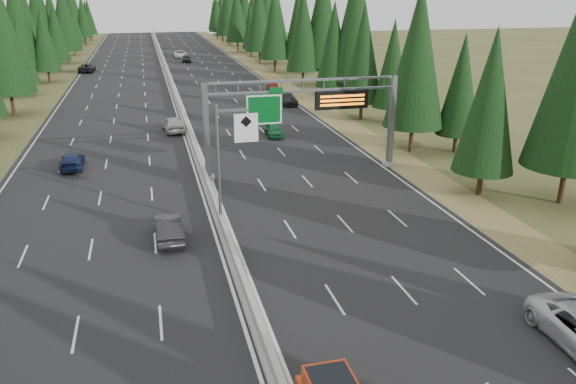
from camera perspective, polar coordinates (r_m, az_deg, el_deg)
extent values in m
cube|color=black|center=(89.97, -11.62, 10.10)|extent=(32.00, 260.00, 0.08)
cube|color=olive|center=(92.49, -0.37, 10.75)|extent=(3.60, 260.00, 0.06)
cube|color=#434821|center=(90.94, -23.00, 9.04)|extent=(3.60, 260.00, 0.06)
cube|color=gray|center=(89.94, -11.63, 10.22)|extent=(0.70, 260.00, 0.30)
cube|color=gray|center=(89.88, -11.64, 10.47)|extent=(0.30, 260.00, 0.60)
cube|color=slate|center=(45.18, -8.29, 6.01)|extent=(0.45, 0.45, 7.80)
cube|color=gray|center=(46.20, -8.06, 1.49)|extent=(0.90, 0.90, 0.30)
cube|color=slate|center=(49.30, 10.47, 7.05)|extent=(0.45, 0.45, 7.80)
cube|color=gray|center=(50.24, 10.21, 2.87)|extent=(0.90, 0.90, 0.30)
cube|color=slate|center=(45.90, 1.54, 11.29)|extent=(15.85, 0.35, 0.16)
cube|color=slate|center=(46.03, 1.53, 10.25)|extent=(15.85, 0.35, 0.16)
cube|color=#054C19|center=(45.27, -2.44, 8.37)|extent=(3.00, 0.10, 2.50)
cube|color=silver|center=(45.21, -2.42, 8.35)|extent=(2.85, 0.02, 2.35)
cube|color=#054C19|center=(45.21, -1.21, 10.30)|extent=(1.10, 0.10, 0.45)
cube|color=black|center=(46.86, 5.47, 9.31)|extent=(4.50, 0.40, 1.50)
cube|color=orange|center=(46.59, 5.58, 9.69)|extent=(3.80, 0.02, 0.18)
cube|color=orange|center=(46.65, 5.56, 9.26)|extent=(3.80, 0.02, 0.18)
cube|color=orange|center=(46.72, 5.55, 8.84)|extent=(3.80, 0.02, 0.18)
cylinder|color=slate|center=(35.53, -7.07, 2.44)|extent=(0.20, 0.20, 8.00)
cube|color=gray|center=(36.87, -6.81, -3.36)|extent=(0.50, 0.50, 0.20)
cube|color=slate|center=(34.76, -5.67, 8.24)|extent=(2.00, 0.15, 0.15)
cube|color=silver|center=(35.01, -4.27, 6.52)|extent=(1.50, 0.06, 1.80)
cylinder|color=black|center=(44.41, 18.90, 0.87)|extent=(0.40, 0.40, 1.99)
cone|color=black|center=(42.91, 19.82, 8.73)|extent=(4.47, 4.47, 10.42)
cylinder|color=black|center=(45.00, 26.11, 0.70)|extent=(0.40, 0.40, 2.84)
cylinder|color=black|center=(54.99, 12.40, 5.30)|extent=(0.40, 0.40, 2.50)
cone|color=black|center=(53.64, 13.02, 13.40)|extent=(5.63, 5.63, 13.13)
cylinder|color=black|center=(55.91, 16.63, 4.78)|extent=(0.40, 0.40, 1.78)
cone|color=black|center=(54.81, 17.20, 10.39)|extent=(4.00, 4.00, 9.33)
cylinder|color=black|center=(68.28, 7.42, 8.22)|extent=(0.40, 0.40, 2.15)
cone|color=black|center=(67.27, 7.67, 13.83)|extent=(4.83, 4.83, 11.27)
cylinder|color=black|center=(66.89, 10.29, 7.71)|extent=(0.40, 0.40, 1.88)
cone|color=black|center=(65.94, 10.61, 12.71)|extent=(4.23, 4.23, 9.88)
cylinder|color=black|center=(78.85, 4.56, 9.88)|extent=(0.40, 0.40, 2.16)
cone|color=black|center=(77.98, 4.69, 14.77)|extent=(4.86, 4.86, 11.34)
cylinder|color=black|center=(79.06, 6.64, 10.15)|extent=(0.40, 0.40, 3.01)
cone|color=black|center=(78.05, 6.92, 16.97)|extent=(6.78, 6.78, 15.81)
cylinder|color=black|center=(92.53, 1.53, 11.49)|extent=(0.40, 0.40, 2.45)
cone|color=black|center=(91.74, 1.58, 16.22)|extent=(5.51, 5.51, 12.85)
cylinder|color=black|center=(93.85, 3.42, 11.75)|extent=(0.40, 0.40, 2.99)
cone|color=black|center=(93.00, 3.54, 17.45)|extent=(6.72, 6.72, 15.68)
cylinder|color=black|center=(107.91, -1.34, 12.70)|extent=(0.40, 0.40, 2.49)
cone|color=black|center=(107.23, -1.38, 16.83)|extent=(5.61, 5.61, 13.09)
cylinder|color=black|center=(107.97, 1.13, 12.74)|extent=(0.40, 0.40, 2.65)
cone|color=black|center=(107.27, 1.16, 17.13)|extent=(5.96, 5.96, 13.90)
cylinder|color=black|center=(121.03, -2.90, 13.50)|extent=(0.40, 0.40, 2.70)
cone|color=black|center=(120.39, -2.97, 17.49)|extent=(6.07, 6.07, 14.16)
cylinder|color=black|center=(122.05, -1.22, 13.56)|extent=(0.40, 0.40, 2.62)
cone|color=black|center=(121.43, -1.25, 17.40)|extent=(5.90, 5.90, 13.76)
cylinder|color=black|center=(134.79, -3.76, 13.95)|extent=(0.40, 0.40, 1.87)
cone|color=black|center=(134.33, -3.82, 16.43)|extent=(4.21, 4.21, 9.82)
cylinder|color=black|center=(135.07, -2.12, 14.22)|extent=(0.40, 0.40, 2.95)
cone|color=black|center=(134.49, -2.17, 18.13)|extent=(6.63, 6.63, 15.48)
cylinder|color=black|center=(144.89, -5.12, 14.47)|extent=(0.40, 0.40, 2.58)
cone|color=black|center=(144.37, -5.22, 17.65)|extent=(5.81, 5.81, 13.55)
cylinder|color=black|center=(148.68, -3.50, 14.63)|extent=(0.40, 0.40, 2.51)
cone|color=black|center=(148.18, -3.56, 17.64)|extent=(5.64, 5.64, 13.17)
cylinder|color=black|center=(161.62, -5.94, 15.06)|extent=(0.40, 0.40, 3.02)
cone|color=black|center=(161.13, -6.06, 18.41)|extent=(6.80, 6.80, 15.86)
cylinder|color=black|center=(161.61, -4.38, 15.07)|extent=(0.40, 0.40, 2.82)
cone|color=black|center=(161.13, -4.47, 18.19)|extent=(6.34, 6.34, 14.79)
cylinder|color=black|center=(173.59, -6.64, 15.17)|extent=(0.40, 0.40, 1.88)
cone|color=black|center=(173.23, -6.72, 17.10)|extent=(4.22, 4.22, 9.85)
cylinder|color=black|center=(175.65, -4.86, 15.41)|extent=(0.40, 0.40, 2.65)
cone|color=black|center=(175.21, -4.94, 18.11)|extent=(5.97, 5.97, 13.94)
cylinder|color=black|center=(186.32, -7.20, 15.51)|extent=(0.40, 0.40, 2.24)
cone|color=black|center=(185.94, -7.30, 17.67)|extent=(5.05, 5.05, 11.78)
cylinder|color=black|center=(189.95, -5.61, 15.64)|extent=(0.40, 0.40, 2.14)
cone|color=black|center=(189.60, -5.68, 17.65)|extent=(4.81, 4.81, 11.23)
cylinder|color=black|center=(201.13, -7.46, 15.76)|extent=(0.40, 0.40, 1.91)
cone|color=black|center=(200.81, -7.54, 17.46)|extent=(4.31, 4.31, 10.05)
cylinder|color=black|center=(203.41, -6.69, 15.93)|extent=(0.40, 0.40, 2.54)
cone|color=black|center=(203.04, -6.78, 18.16)|extent=(5.72, 5.72, 13.35)
cylinder|color=black|center=(77.58, -26.18, 8.00)|extent=(0.40, 0.40, 2.78)
cone|color=black|center=(76.58, -27.19, 14.35)|extent=(6.26, 6.26, 14.62)
cylinder|color=black|center=(91.70, -25.03, 9.41)|extent=(0.40, 0.40, 1.85)
cone|color=black|center=(91.01, -25.57, 12.98)|extent=(4.17, 4.17, 9.73)
cylinder|color=black|center=(103.61, -23.10, 10.73)|extent=(0.40, 0.40, 2.03)
cone|color=black|center=(102.97, -23.59, 14.19)|extent=(4.56, 4.56, 10.64)
cylinder|color=black|center=(105.04, -25.12, 10.79)|extent=(0.40, 0.40, 2.88)
cone|color=black|center=(104.30, -25.86, 15.65)|extent=(6.48, 6.48, 15.13)
cylinder|color=black|center=(117.39, -22.16, 11.76)|extent=(0.40, 0.40, 2.07)
cone|color=black|center=(116.82, -22.58, 14.89)|extent=(4.67, 4.67, 10.89)
cylinder|color=black|center=(117.93, -24.53, 11.60)|extent=(0.40, 0.40, 2.57)
cone|color=black|center=(117.30, -25.11, 15.46)|extent=(5.78, 5.78, 13.49)
cylinder|color=black|center=(129.98, -21.41, 12.64)|extent=(0.40, 0.40, 2.69)
cone|color=black|center=(129.39, -21.89, 16.32)|extent=(6.05, 6.05, 14.12)
cylinder|color=black|center=(133.13, -23.52, 12.58)|extent=(0.40, 0.40, 3.01)
cone|color=black|center=(132.54, -24.10, 16.59)|extent=(6.77, 6.77, 15.79)
cylinder|color=black|center=(147.35, -20.88, 13.23)|extent=(0.40, 0.40, 1.78)
cone|color=black|center=(146.94, -21.15, 15.37)|extent=(4.01, 4.01, 9.36)
cylinder|color=black|center=(145.37, -22.52, 13.08)|extent=(0.40, 0.40, 2.46)
cone|color=black|center=(144.86, -22.93, 16.09)|extent=(5.54, 5.54, 12.93)
cylinder|color=black|center=(157.63, -20.63, 13.61)|extent=(0.40, 0.40, 1.83)
cone|color=black|center=(157.23, -20.89, 15.67)|extent=(4.11, 4.11, 9.60)
cylinder|color=black|center=(160.01, -21.61, 13.67)|extent=(0.40, 0.40, 2.38)
cone|color=black|center=(159.56, -21.95, 16.31)|extent=(5.35, 5.35, 12.47)
cylinder|color=black|center=(175.04, -19.88, 14.26)|extent=(0.40, 0.40, 2.17)
cone|color=black|center=(174.65, -20.15, 16.46)|extent=(4.88, 4.88, 11.38)
cylinder|color=black|center=(172.80, -21.54, 14.04)|extent=(0.40, 0.40, 2.39)
cone|color=black|center=(172.38, -21.86, 16.50)|extent=(5.39, 5.39, 12.57)
cylinder|color=black|center=(186.92, -19.40, 14.57)|extent=(0.40, 0.40, 1.99)
cone|color=black|center=(186.57, -19.62, 16.46)|extent=(4.47, 4.47, 10.43)
cylinder|color=black|center=(188.23, -20.94, 14.51)|extent=(0.40, 0.40, 2.60)
cone|color=black|center=(187.83, -21.25, 16.97)|extent=(5.86, 5.86, 13.67)
cylinder|color=black|center=(201.63, -19.63, 14.83)|extent=(0.40, 0.40, 1.90)
cone|color=black|center=(201.31, -19.83, 16.51)|extent=(4.28, 4.28, 9.98)
cylinder|color=black|center=(203.23, -20.75, 14.86)|extent=(0.40, 0.40, 2.73)
cone|color=black|center=(202.85, -21.06, 17.24)|extent=(6.15, 6.15, 14.34)
cube|color=black|center=(21.05, 4.45, -18.86)|extent=(1.52, 1.70, 0.49)
imported|color=#156031|center=(59.41, -1.47, 6.33)|extent=(1.71, 4.01, 1.35)
imported|color=#571B0C|center=(85.61, -1.53, 10.50)|extent=(1.64, 4.15, 1.34)
imported|color=black|center=(76.60, -0.10, 9.47)|extent=(2.30, 5.36, 1.54)
imported|color=silver|center=(133.78, -10.88, 13.59)|extent=(2.68, 5.81, 1.61)
imported|color=#232326|center=(125.29, -10.30, 13.20)|extent=(1.98, 4.58, 1.54)
imported|color=black|center=(35.30, -12.01, -3.62)|extent=(1.66, 4.54, 1.49)
imported|color=#16224D|center=(51.95, -21.08, 2.99)|extent=(1.92, 4.58, 1.32)
imported|color=#B9B9B9|center=(62.58, -11.61, 6.77)|extent=(2.45, 5.03, 1.65)
imported|color=black|center=(114.45, -19.76, 11.80)|extent=(2.93, 5.92, 1.61)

